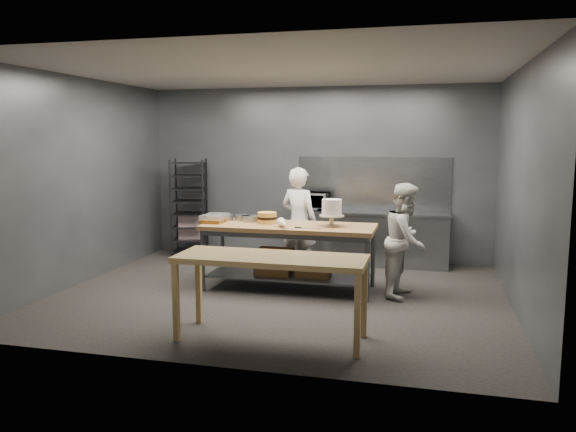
% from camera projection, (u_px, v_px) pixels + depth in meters
% --- Properties ---
extents(ground, '(6.00, 6.00, 0.00)m').
position_uv_depth(ground, '(280.00, 295.00, 7.66)').
color(ground, black).
rests_on(ground, ground).
extents(back_wall, '(6.00, 0.04, 3.00)m').
position_uv_depth(back_wall, '(316.00, 174.00, 9.85)').
color(back_wall, '#4C4F54').
rests_on(back_wall, ground).
extents(work_table, '(2.40, 0.90, 0.92)m').
position_uv_depth(work_table, '(290.00, 249.00, 7.87)').
color(work_table, brown).
rests_on(work_table, ground).
extents(near_counter, '(2.00, 0.70, 0.90)m').
position_uv_depth(near_counter, '(271.00, 264.00, 5.87)').
color(near_counter, olive).
rests_on(near_counter, ground).
extents(back_counter, '(2.60, 0.60, 0.90)m').
position_uv_depth(back_counter, '(370.00, 238.00, 9.45)').
color(back_counter, slate).
rests_on(back_counter, ground).
extents(splashback_panel, '(2.60, 0.02, 0.90)m').
position_uv_depth(splashback_panel, '(373.00, 183.00, 9.61)').
color(splashback_panel, slate).
rests_on(splashback_panel, back_counter).
extents(speed_rack, '(0.75, 0.79, 1.75)m').
position_uv_depth(speed_rack, '(189.00, 209.00, 10.10)').
color(speed_rack, black).
rests_on(speed_rack, ground).
extents(chef_behind, '(0.71, 0.59, 1.68)m').
position_uv_depth(chef_behind, '(299.00, 222.00, 8.62)').
color(chef_behind, white).
rests_on(chef_behind, ground).
extents(chef_right, '(0.72, 0.85, 1.53)m').
position_uv_depth(chef_right, '(406.00, 240.00, 7.51)').
color(chef_right, beige).
rests_on(chef_right, ground).
extents(microwave, '(0.54, 0.37, 0.30)m').
position_uv_depth(microwave, '(313.00, 201.00, 9.60)').
color(microwave, black).
rests_on(microwave, back_counter).
extents(frosted_cake_stand, '(0.34, 0.34, 0.37)m').
position_uv_depth(frosted_cake_stand, '(332.00, 209.00, 7.64)').
color(frosted_cake_stand, '#B7AE92').
rests_on(frosted_cake_stand, work_table).
extents(layer_cake, '(0.27, 0.27, 0.16)m').
position_uv_depth(layer_cake, '(267.00, 218.00, 7.94)').
color(layer_cake, '#F1BC4C').
rests_on(layer_cake, work_table).
extents(cake_pans, '(0.70, 0.33, 0.07)m').
position_uv_depth(cake_pans, '(240.00, 218.00, 8.23)').
color(cake_pans, gray).
rests_on(cake_pans, work_table).
extents(piping_bag, '(0.27, 0.40, 0.12)m').
position_uv_depth(piping_bag, '(283.00, 224.00, 7.51)').
color(piping_bag, silver).
rests_on(piping_bag, work_table).
extents(offset_spatula, '(0.37, 0.02, 0.02)m').
position_uv_depth(offset_spatula, '(304.00, 228.00, 7.52)').
color(offset_spatula, slate).
rests_on(offset_spatula, work_table).
extents(pastry_clamshells, '(0.31, 0.46, 0.11)m').
position_uv_depth(pastry_clamshells, '(215.00, 218.00, 8.08)').
color(pastry_clamshells, '#935D1D').
rests_on(pastry_clamshells, work_table).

